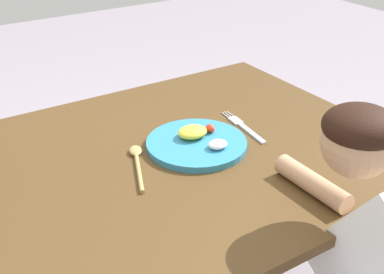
% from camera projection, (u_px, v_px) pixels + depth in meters
% --- Properties ---
extents(dining_table, '(1.26, 0.95, 0.67)m').
position_uv_depth(dining_table, '(167.00, 194.00, 1.40)').
color(dining_table, '#4D3519').
rests_on(dining_table, ground_plane).
extents(plate, '(0.28, 0.28, 0.05)m').
position_uv_depth(plate, '(197.00, 142.00, 1.39)').
color(plate, teal).
rests_on(plate, dining_table).
extents(fork, '(0.04, 0.23, 0.01)m').
position_uv_depth(fork, '(244.00, 127.00, 1.49)').
color(fork, silver).
rests_on(fork, dining_table).
extents(spoon, '(0.11, 0.21, 0.01)m').
position_uv_depth(spoon, '(137.00, 160.00, 1.32)').
color(spoon, tan).
rests_on(spoon, dining_table).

